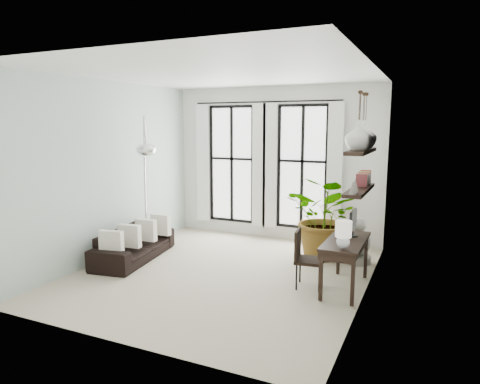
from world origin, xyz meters
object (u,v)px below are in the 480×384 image
Objects in this scene: plant at (327,218)px; arc_lamp at (145,153)px; desk_chair at (304,255)px; desk at (345,244)px; buddha at (359,245)px; sofa at (134,244)px.

plant is 0.59× the size of arc_lamp.
plant is 1.73× the size of desk_chair.
desk reaches higher than desk_chair.
buddha is (3.63, 1.19, -1.58)m from arc_lamp.
plant is at bearing -73.39° from sofa.
arc_lamp reaches higher than sofa.
sofa is at bearing -158.67° from buddha.
arc_lamp reaches higher than buddha.
plant is 0.73m from buddha.
desk is at bearing 3.72° from desk_chair.
desk is 1.45× the size of desk_chair.
plant is at bearing 176.80° from buddha.
arc_lamp is 3.27× the size of buddha.
desk is at bearing -89.57° from buddha.
desk_chair is 3.39m from arc_lamp.
buddha is at bearing 18.10° from arc_lamp.
desk_chair is at bearing -168.78° from desk.
desk is (0.60, -1.40, -0.05)m from plant.
desk is 3.84m from arc_lamp.
sofa is 0.73× the size of arc_lamp.
sofa is 1.66m from arc_lamp.
desk is 1.42m from buddha.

